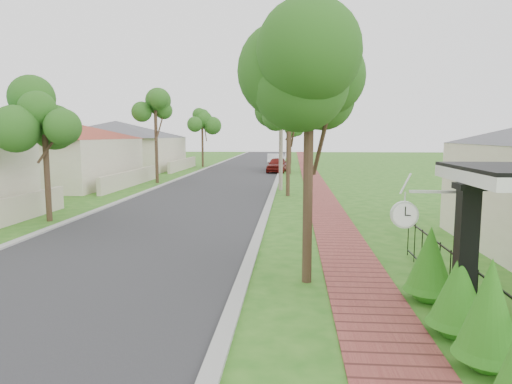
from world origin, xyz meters
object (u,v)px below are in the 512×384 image
at_px(parked_car_white, 275,162).
at_px(station_clock, 406,213).
at_px(porch_post, 465,268).
at_px(utility_pole, 281,130).
at_px(near_tree, 309,92).
at_px(parked_car_red, 277,165).

height_order(parked_car_white, station_clock, station_clock).
xyz_separation_m(porch_post, utility_pole, (-3.50, 19.52, 2.44)).
relative_size(parked_car_white, station_clock, 4.11).
bearing_deg(station_clock, near_tree, 127.41).
relative_size(parked_car_red, utility_pole, 0.55).
bearing_deg(parked_car_red, near_tree, -81.01).
bearing_deg(near_tree, station_clock, -52.59).
height_order(porch_post, parked_car_red, porch_post).
distance_m(utility_pole, station_clock, 19.37).
distance_m(parked_car_white, utility_pole, 16.60).
relative_size(near_tree, station_clock, 4.87).
height_order(parked_car_red, near_tree, near_tree).
relative_size(porch_post, station_clock, 2.34).
distance_m(parked_car_red, near_tree, 30.18).
relative_size(porch_post, near_tree, 0.48).
xyz_separation_m(porch_post, station_clock, (-0.87, 0.40, 0.83)).
bearing_deg(parked_car_red, station_clock, -78.36).
xyz_separation_m(parked_car_white, near_tree, (1.95, -33.35, 3.45)).
relative_size(parked_car_red, parked_car_white, 0.87).
bearing_deg(near_tree, parked_car_white, 93.34).
bearing_deg(parked_car_white, near_tree, -89.23).
bearing_deg(porch_post, utility_pole, 100.17).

